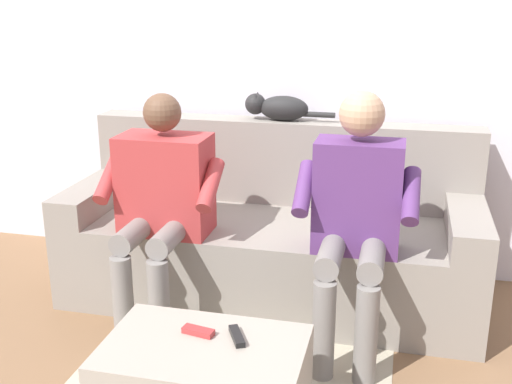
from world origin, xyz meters
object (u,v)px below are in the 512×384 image
person_left_seated (356,210)px  cat_on_backrest (278,107)px  couch (273,238)px  person_right_seated (161,196)px  remote_black (237,336)px  remote_red (198,331)px

person_left_seated → cat_on_backrest: (0.51, -0.71, 0.32)m
couch → person_right_seated: 0.71m
remote_black → remote_red: remote_red is taller
person_left_seated → cat_on_backrest: size_ratio=2.37×
remote_black → remote_red: (0.15, 0.00, 0.00)m
remote_red → person_right_seated: bearing=130.7°
person_left_seated → cat_on_backrest: person_left_seated is taller
cat_on_backrest → remote_black: (-0.14, 1.42, -0.61)m
person_left_seated → remote_black: bearing=62.7°
couch → remote_black: size_ratio=15.73×
remote_black → remote_red: bearing=62.9°
cat_on_backrest → remote_black: cat_on_backrest is taller
cat_on_backrest → remote_black: size_ratio=3.66×
cat_on_backrest → remote_red: 1.54m
couch → remote_black: (-0.11, 1.15, 0.07)m
person_right_seated → person_left_seated: bearing=178.0°
cat_on_backrest → person_left_seated: bearing=125.7°
person_right_seated → remote_red: (-0.43, 0.74, -0.27)m
person_left_seated → person_right_seated: (0.95, -0.03, -0.02)m
couch → cat_on_backrest: 0.73m
cat_on_backrest → person_right_seated: bearing=57.0°
remote_red → remote_black: bearing=11.0°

